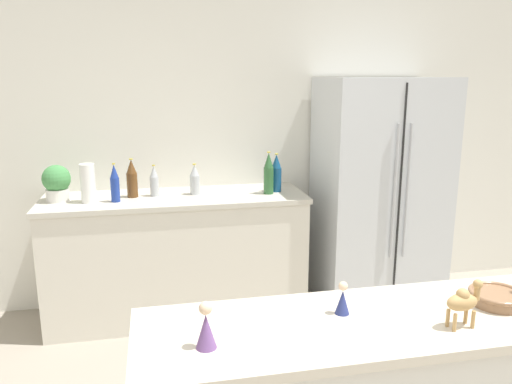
% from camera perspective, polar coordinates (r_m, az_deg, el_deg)
% --- Properties ---
extents(wall_back, '(8.00, 0.06, 2.55)m').
position_cam_1_polar(wall_back, '(4.03, -2.41, 5.64)').
color(wall_back, silver).
rests_on(wall_back, ground_plane).
extents(back_counter, '(1.92, 0.63, 0.94)m').
position_cam_1_polar(back_counter, '(3.85, -8.96, -7.22)').
color(back_counter, silver).
rests_on(back_counter, ground_plane).
extents(refrigerator, '(0.94, 0.70, 1.79)m').
position_cam_1_polar(refrigerator, '(4.06, 13.85, -0.13)').
color(refrigerator, silver).
rests_on(refrigerator, ground_plane).
extents(potted_plant, '(0.19, 0.19, 0.26)m').
position_cam_1_polar(potted_plant, '(3.76, -21.82, 1.02)').
color(potted_plant, silver).
rests_on(potted_plant, back_counter).
extents(paper_towel_roll, '(0.10, 0.10, 0.27)m').
position_cam_1_polar(paper_towel_roll, '(3.65, -18.66, 0.95)').
color(paper_towel_roll, white).
rests_on(paper_towel_roll, back_counter).
extents(back_bottle_0, '(0.06, 0.06, 0.27)m').
position_cam_1_polar(back_bottle_0, '(3.61, -15.84, 0.94)').
color(back_bottle_0, navy).
rests_on(back_bottle_0, back_counter).
extents(back_bottle_1, '(0.06, 0.06, 0.23)m').
position_cam_1_polar(back_bottle_1, '(3.72, -11.55, 1.21)').
color(back_bottle_1, '#B2B7BC').
rests_on(back_bottle_1, back_counter).
extents(back_bottle_2, '(0.08, 0.08, 0.28)m').
position_cam_1_polar(back_bottle_2, '(3.72, -14.00, 1.48)').
color(back_bottle_2, brown).
rests_on(back_bottle_2, back_counter).
extents(back_bottle_3, '(0.08, 0.08, 0.29)m').
position_cam_1_polar(back_bottle_3, '(3.79, 2.34, 2.14)').
color(back_bottle_3, navy).
rests_on(back_bottle_3, back_counter).
extents(back_bottle_4, '(0.07, 0.07, 0.32)m').
position_cam_1_polar(back_bottle_4, '(3.71, 1.45, 2.11)').
color(back_bottle_4, '#2D6033').
rests_on(back_bottle_4, back_counter).
extents(back_bottle_5, '(0.07, 0.07, 0.23)m').
position_cam_1_polar(back_bottle_5, '(3.72, -7.02, 1.39)').
color(back_bottle_5, '#B2B7BC').
rests_on(back_bottle_5, back_counter).
extents(fruit_bowl, '(0.21, 0.21, 0.05)m').
position_cam_1_polar(fruit_bowl, '(2.16, 25.83, -10.75)').
color(fruit_bowl, '#8C6647').
rests_on(fruit_bowl, bar_counter).
extents(camel_figurine, '(0.14, 0.07, 0.17)m').
position_cam_1_polar(camel_figurine, '(1.90, 22.64, -11.39)').
color(camel_figurine, tan).
rests_on(camel_figurine, bar_counter).
extents(wise_man_figurine_blue, '(0.07, 0.07, 0.16)m').
position_cam_1_polar(wise_man_figurine_blue, '(1.66, -5.74, -15.22)').
color(wise_man_figurine_blue, '#6B4784').
rests_on(wise_man_figurine_blue, bar_counter).
extents(wise_man_figurine_crimson, '(0.05, 0.05, 0.13)m').
position_cam_1_polar(wise_man_figurine_crimson, '(1.90, 9.86, -12.06)').
color(wise_man_figurine_crimson, navy).
rests_on(wise_man_figurine_crimson, bar_counter).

